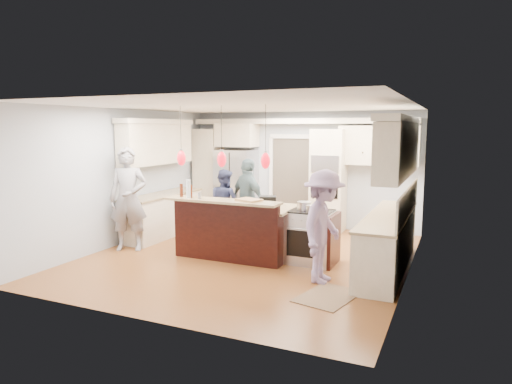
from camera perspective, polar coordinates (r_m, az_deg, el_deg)
ground_plane at (r=8.36m, az=-0.98°, el=-8.14°), size 6.00×6.00×0.00m
room_shell at (r=8.04m, az=-1.01°, el=4.40°), size 5.54×6.04×2.72m
refrigerator at (r=11.17m, az=-2.51°, el=0.67°), size 0.90×0.70×1.80m
oven_column at (r=10.36m, az=9.03°, el=1.40°), size 0.72×0.69×2.30m
back_upper_cabinets at (r=10.88m, az=1.56°, el=4.55°), size 5.30×0.61×2.54m
right_counter_run at (r=7.74m, az=16.63°, el=-1.76°), size 0.64×3.10×2.51m
left_cabinets at (r=10.04m, az=-11.79°, el=0.58°), size 0.64×2.30×2.51m
kitchen_island at (r=8.40m, az=-2.32°, el=-4.64°), size 2.10×1.46×1.12m
island_range at (r=7.98m, az=7.09°, el=-5.60°), size 0.82×0.71×0.92m
pendant_lights at (r=7.70m, az=-4.31°, el=4.11°), size 1.75×0.15×1.03m
person_bar_end at (r=8.99m, az=-15.67°, el=-0.84°), size 0.85×0.72×1.98m
person_far_left at (r=9.71m, az=-3.93°, el=-1.45°), size 0.86×0.76×1.46m
person_far_right at (r=9.33m, az=-1.00°, el=-1.04°), size 1.08×0.85×1.71m
person_range_side at (r=6.92m, az=8.45°, el=-4.32°), size 0.71×1.15×1.71m
floor_rug at (r=6.57m, az=9.00°, el=-12.74°), size 0.86×1.08×0.01m
water_bottle at (r=7.95m, az=-8.44°, el=0.38°), size 0.08×0.08×0.32m
beer_bottle_a at (r=8.15m, az=-9.32°, el=0.23°), size 0.06×0.06×0.23m
beer_bottle_b at (r=7.98m, az=-8.16°, el=0.01°), size 0.06×0.06×0.21m
beer_bottle_c at (r=8.05m, az=-8.20°, el=0.12°), size 0.06×0.06×0.22m
drink_can at (r=7.83m, az=-7.05°, el=-0.47°), size 0.06×0.06×0.11m
cutting_board at (r=7.60m, az=-0.89°, el=-0.99°), size 0.47×0.40×0.03m
pot_large at (r=7.92m, az=6.05°, el=-1.72°), size 0.25×0.25×0.15m
pot_small at (r=7.77m, az=7.06°, el=-2.04°), size 0.23×0.23×0.11m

